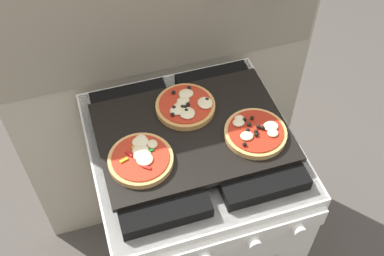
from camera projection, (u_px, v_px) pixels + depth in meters
The scene contains 6 objects.
kitchen_backsplash at pixel (164, 84), 1.65m from camera, with size 1.10×0.09×1.55m.
stove at pixel (192, 213), 1.70m from camera, with size 0.60×0.64×0.90m.
baking_tray at pixel (192, 132), 1.35m from camera, with size 0.54×0.38×0.02m, color black.
pizza_left at pixel (141, 158), 1.26m from camera, with size 0.18×0.18×0.03m.
pizza_right at pixel (255, 132), 1.32m from camera, with size 0.18×0.18×0.03m.
pizza_center at pixel (186, 106), 1.39m from camera, with size 0.18×0.18×0.03m.
Camera 1 is at (-0.26, -0.82, 1.95)m, focal length 43.88 mm.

